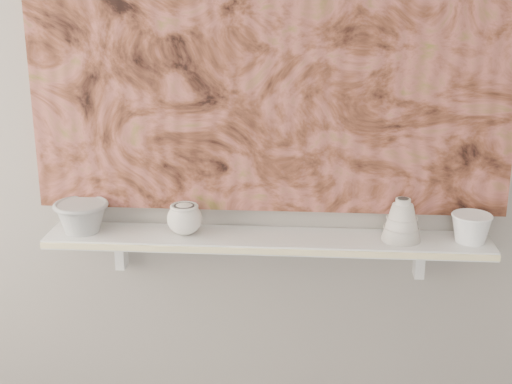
# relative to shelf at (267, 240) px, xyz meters

# --- Properties ---
(wall_back) EXTENTS (3.60, 0.00, 3.60)m
(wall_back) POSITION_rel_shelf_xyz_m (0.00, 0.09, 0.44)
(wall_back) COLOR gray
(wall_back) RESTS_ON floor
(shelf) EXTENTS (1.40, 0.18, 0.03)m
(shelf) POSITION_rel_shelf_xyz_m (0.00, 0.00, 0.00)
(shelf) COLOR silver
(shelf) RESTS_ON wall_back
(shelf_stripe) EXTENTS (1.40, 0.01, 0.02)m
(shelf_stripe) POSITION_rel_shelf_xyz_m (0.00, -0.09, 0.00)
(shelf_stripe) COLOR #F6E6A4
(shelf_stripe) RESTS_ON shelf
(bracket_left) EXTENTS (0.03, 0.06, 0.12)m
(bracket_left) POSITION_rel_shelf_xyz_m (-0.49, 0.06, -0.07)
(bracket_left) COLOR silver
(bracket_left) RESTS_ON wall_back
(bracket_right) EXTENTS (0.03, 0.06, 0.12)m
(bracket_right) POSITION_rel_shelf_xyz_m (0.49, 0.06, -0.07)
(bracket_right) COLOR silver
(bracket_right) RESTS_ON wall_back
(painting) EXTENTS (1.50, 0.02, 1.10)m
(painting) POSITION_rel_shelf_xyz_m (0.00, 0.08, 0.62)
(painting) COLOR brown
(painting) RESTS_ON wall_back
(house_motif) EXTENTS (0.09, 0.00, 0.08)m
(house_motif) POSITION_rel_shelf_xyz_m (0.45, 0.07, 0.32)
(house_motif) COLOR black
(house_motif) RESTS_ON painting
(bowl_grey) EXTENTS (0.20, 0.20, 0.10)m
(bowl_grey) POSITION_rel_shelf_xyz_m (-0.59, 0.00, 0.07)
(bowl_grey) COLOR #989896
(bowl_grey) RESTS_ON shelf
(cup_cream) EXTENTS (0.15, 0.15, 0.10)m
(cup_cream) POSITION_rel_shelf_xyz_m (-0.26, 0.00, 0.07)
(cup_cream) COLOR beige
(cup_cream) RESTS_ON shelf
(bell_vessel) EXTENTS (0.13, 0.13, 0.14)m
(bell_vessel) POSITION_rel_shelf_xyz_m (0.42, 0.00, 0.08)
(bell_vessel) COLOR silver
(bell_vessel) RESTS_ON shelf
(bowl_white) EXTENTS (0.17, 0.17, 0.09)m
(bowl_white) POSITION_rel_shelf_xyz_m (0.63, 0.00, 0.06)
(bowl_white) COLOR white
(bowl_white) RESTS_ON shelf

